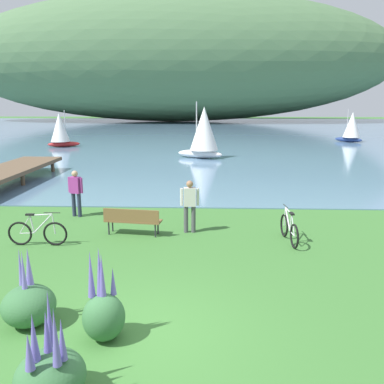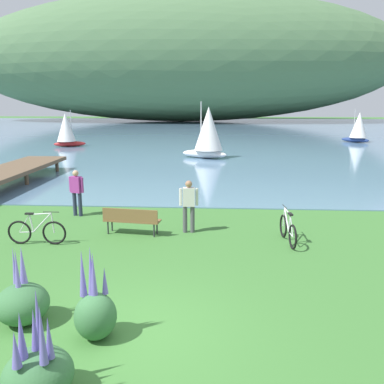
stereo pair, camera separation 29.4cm
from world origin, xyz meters
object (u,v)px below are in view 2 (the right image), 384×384
object	(u,v)px
person_on_the_grass	(189,203)
sailboat_mid_bay	(358,127)
bicycle_leaning_near_bench	(37,231)
sailboat_toward_hillside	(208,132)
bicycle_beside_path	(288,230)
sailboat_nearest_to_shore	(66,129)
park_bench_near_camera	(131,219)
person_at_shoreline	(77,190)

from	to	relation	value
person_on_the_grass	sailboat_mid_bay	bearing A→B (deg)	63.24
bicycle_leaning_near_bench	sailboat_toward_hillside	bearing A→B (deg)	76.04
bicycle_beside_path	sailboat_toward_hillside	size ratio (longest dim) A/B	0.44
bicycle_leaning_near_bench	person_on_the_grass	xyz separation A→B (m)	(4.42, 1.41, 0.58)
sailboat_nearest_to_shore	person_on_the_grass	bearing A→B (deg)	-62.00
sailboat_nearest_to_shore	sailboat_toward_hillside	xyz separation A→B (m)	(12.99, -6.86, 0.36)
sailboat_mid_bay	sailboat_nearest_to_shore	bearing A→B (deg)	-168.67
bicycle_beside_path	sailboat_mid_bay	world-z (taller)	sailboat_mid_bay
sailboat_nearest_to_shore	sailboat_toward_hillside	bearing A→B (deg)	-27.83
sailboat_mid_bay	bicycle_leaning_near_bench	bearing A→B (deg)	-121.95
park_bench_near_camera	sailboat_nearest_to_shore	bearing A→B (deg)	114.25
park_bench_near_camera	person_at_shoreline	bearing A→B (deg)	139.96
bicycle_leaning_near_bench	sailboat_nearest_to_shore	world-z (taller)	sailboat_nearest_to_shore
bicycle_beside_path	bicycle_leaning_near_bench	bearing A→B (deg)	-175.42
bicycle_beside_path	sailboat_mid_bay	distance (m)	32.67
park_bench_near_camera	sailboat_nearest_to_shore	xyz separation A→B (m)	(-10.99, 24.40, 1.07)
person_at_shoreline	sailboat_toward_hillside	bearing A→B (deg)	73.97
person_on_the_grass	sailboat_nearest_to_shore	size ratio (longest dim) A/B	0.52
bicycle_leaning_near_bench	person_on_the_grass	size ratio (longest dim) A/B	1.04
person_on_the_grass	sailboat_toward_hillside	world-z (taller)	sailboat_toward_hillside
person_at_shoreline	person_on_the_grass	xyz separation A→B (m)	(4.24, -1.70, 0.00)
person_at_shoreline	sailboat_nearest_to_shore	distance (m)	23.93
park_bench_near_camera	person_on_the_grass	bearing A→B (deg)	11.09
person_on_the_grass	sailboat_toward_hillside	distance (m)	17.22
person_at_shoreline	sailboat_mid_bay	distance (m)	33.85
park_bench_near_camera	bicycle_beside_path	xyz separation A→B (m)	(4.83, -0.46, -0.12)
sailboat_nearest_to_shore	bicycle_beside_path	bearing A→B (deg)	-57.53
bicycle_leaning_near_bench	person_on_the_grass	distance (m)	4.67
sailboat_nearest_to_shore	sailboat_toward_hillside	distance (m)	14.70
person_at_shoreline	person_on_the_grass	distance (m)	4.57
bicycle_leaning_near_bench	person_at_shoreline	distance (m)	3.17
person_at_shoreline	sailboat_mid_bay	bearing A→B (deg)	55.51
park_bench_near_camera	sailboat_toward_hillside	bearing A→B (deg)	83.48
bicycle_beside_path	person_on_the_grass	size ratio (longest dim) A/B	1.03
person_at_shoreline	person_on_the_grass	world-z (taller)	same
park_bench_near_camera	sailboat_toward_hillside	xyz separation A→B (m)	(2.01, 17.54, 1.43)
bicycle_leaning_near_bench	sailboat_toward_hillside	world-z (taller)	sailboat_toward_hillside
bicycle_leaning_near_bench	sailboat_mid_bay	xyz separation A→B (m)	(19.34, 31.01, 1.18)
bicycle_leaning_near_bench	bicycle_beside_path	distance (m)	7.47
sailboat_mid_bay	bicycle_beside_path	bearing A→B (deg)	-111.36
person_on_the_grass	sailboat_mid_bay	size ratio (longest dim) A/B	0.52
bicycle_leaning_near_bench	sailboat_toward_hillside	size ratio (longest dim) A/B	0.44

